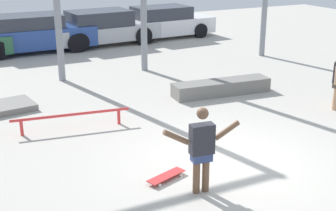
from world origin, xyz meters
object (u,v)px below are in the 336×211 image
(skateboard, at_px, (166,176))
(parked_car_white, at_px, (164,22))
(grind_box, at_px, (221,87))
(grind_rail, at_px, (71,117))
(parked_car_silver, at_px, (102,28))
(skateboarder, at_px, (202,147))
(parked_car_blue, at_px, (32,34))

(skateboard, relative_size, parked_car_white, 0.18)
(grind_box, height_order, grind_rail, grind_box)
(grind_box, xyz_separation_m, grind_rail, (-4.30, -0.70, 0.11))
(grind_box, relative_size, parked_car_silver, 0.61)
(skateboard, xyz_separation_m, parked_car_white, (5.67, 11.68, 0.58))
(parked_car_silver, bearing_deg, skateboard, -107.72)
(skateboarder, relative_size, grind_box, 0.54)
(skateboard, bearing_deg, skateboarder, -81.90)
(skateboarder, bearing_deg, parked_car_white, 73.49)
(skateboarder, height_order, grind_box, skateboarder)
(skateboarder, distance_m, parked_car_white, 13.42)
(skateboarder, distance_m, skateboard, 1.02)
(parked_car_blue, distance_m, parked_car_silver, 2.79)
(skateboarder, relative_size, parked_car_white, 0.34)
(grind_box, distance_m, parked_car_silver, 7.78)
(grind_rail, height_order, parked_car_white, parked_car_white)
(skateboarder, height_order, parked_car_white, skateboarder)
(skateboarder, relative_size, parked_car_blue, 0.33)
(skateboard, distance_m, parked_car_blue, 11.34)
(parked_car_white, bearing_deg, skateboard, -118.98)
(parked_car_blue, height_order, parked_car_silver, parked_car_blue)
(skateboard, distance_m, parked_car_white, 13.00)
(grind_rail, height_order, parked_car_silver, parked_car_silver)
(skateboard, height_order, parked_car_blue, parked_car_blue)
(skateboarder, height_order, parked_car_silver, skateboarder)
(skateboarder, height_order, skateboard, skateboarder)
(parked_car_silver, bearing_deg, skateboarder, -105.58)
(parked_car_blue, bearing_deg, skateboard, -90.11)
(parked_car_silver, bearing_deg, parked_car_blue, 178.04)
(parked_car_blue, xyz_separation_m, parked_car_silver, (2.78, 0.10, -0.02))
(skateboarder, distance_m, parked_car_silver, 12.30)
(grind_box, bearing_deg, skateboard, -133.37)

